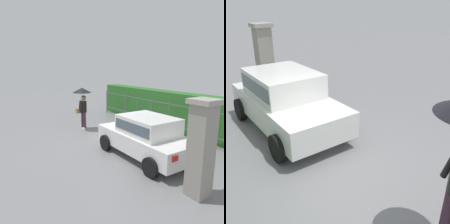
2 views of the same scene
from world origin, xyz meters
TOP-DOWN VIEW (x-y plane):
  - ground_plane at (0.00, 0.00)m, footprint 40.00×40.00m
  - car at (2.23, 0.03)m, footprint 3.76×1.89m
  - pedestrian at (-2.24, -0.32)m, footprint 0.94×0.94m
  - gate_pillar at (4.75, -0.44)m, footprint 0.60×0.60m
  - fence_section at (0.03, 2.84)m, footprint 10.43×0.05m
  - hedge_row at (0.03, 3.62)m, footprint 11.38×0.90m

SIDE VIEW (x-z plane):
  - ground_plane at x=0.00m, z-range 0.00..0.00m
  - car at x=2.23m, z-range 0.06..1.54m
  - fence_section at x=0.03m, z-range 0.07..1.57m
  - hedge_row at x=0.03m, z-range 0.00..1.90m
  - gate_pillar at x=4.75m, z-range 0.03..2.45m
  - pedestrian at x=-2.24m, z-range 0.51..2.63m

